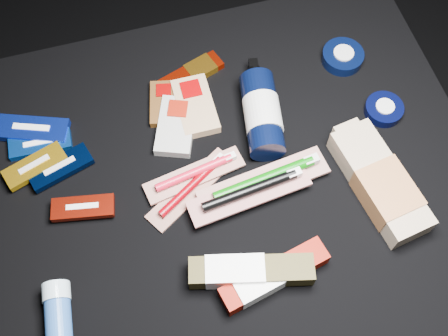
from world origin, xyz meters
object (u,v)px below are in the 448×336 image
object	(u,v)px
deodorant_stick	(58,316)
toothpaste_carton_red	(270,278)
bodywash_bottle	(381,184)
lotion_bottle	(262,114)

from	to	relation	value
deodorant_stick	toothpaste_carton_red	distance (m)	0.35
bodywash_bottle	deodorant_stick	distance (m)	0.60
lotion_bottle	deodorant_stick	xyz separation A→B (m)	(-0.43, -0.27, -0.01)
deodorant_stick	toothpaste_carton_red	bearing A→B (deg)	-0.60
bodywash_bottle	deodorant_stick	bearing A→B (deg)	178.17
deodorant_stick	toothpaste_carton_red	size ratio (longest dim) A/B	0.57
lotion_bottle	toothpaste_carton_red	xyz separation A→B (m)	(-0.08, -0.30, -0.02)
deodorant_stick	lotion_bottle	bearing A→B (deg)	36.80
bodywash_bottle	toothpaste_carton_red	world-z (taller)	bodywash_bottle
lotion_bottle	toothpaste_carton_red	world-z (taller)	lotion_bottle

